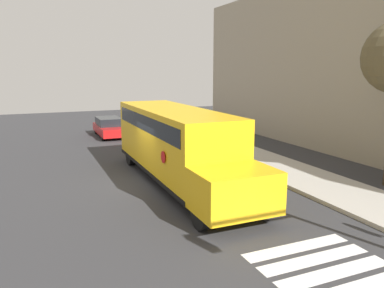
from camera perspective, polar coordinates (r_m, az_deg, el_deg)
name	(u,v)px	position (r m, az deg, el deg)	size (l,w,h in m)	color
ground_plane	(148,183)	(16.10, -6.73, -5.93)	(60.00, 60.00, 0.00)	#333335
sidewalk_strip	(275,166)	(18.89, 12.54, -3.30)	(44.00, 3.00, 0.15)	#B2ADA3
building_backdrop	(380,65)	(22.76, 26.75, 10.75)	(32.00, 4.00, 10.01)	#9E937F
crosswalk_stripes	(335,273)	(9.97, 20.89, -17.84)	(3.30, 3.20, 0.01)	white
school_bus	(176,141)	(15.77, -2.41, 0.45)	(10.73, 2.57, 3.11)	yellow
parked_car	(109,127)	(27.72, -12.49, 2.55)	(4.37, 1.71, 1.34)	red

